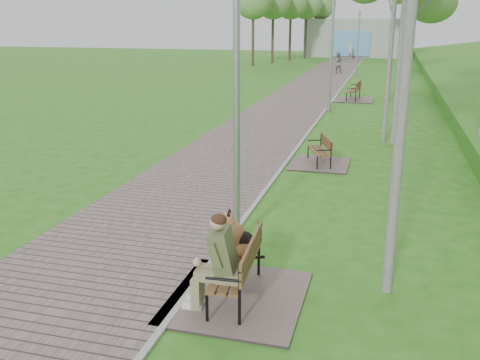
% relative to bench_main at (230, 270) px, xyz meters
% --- Properties ---
extents(ground, '(120.00, 120.00, 0.00)m').
position_rel_bench_main_xyz_m(ground, '(-0.64, 3.81, -0.47)').
color(ground, '#296517').
rests_on(ground, ground).
extents(walkway, '(3.50, 67.00, 0.04)m').
position_rel_bench_main_xyz_m(walkway, '(-2.39, 25.31, -0.45)').
color(walkway, '#61524F').
rests_on(walkway, ground).
extents(kerb, '(0.10, 67.00, 0.05)m').
position_rel_bench_main_xyz_m(kerb, '(-0.64, 25.31, -0.45)').
color(kerb, '#999993').
rests_on(kerb, ground).
extents(building_north, '(10.00, 5.20, 4.00)m').
position_rel_bench_main_xyz_m(building_north, '(-2.14, 54.78, 1.52)').
color(building_north, '#9E9E99').
rests_on(building_north, ground).
extents(bench_main, '(1.92, 2.14, 1.68)m').
position_rel_bench_main_xyz_m(bench_main, '(0.00, 0.00, 0.00)').
color(bench_main, '#61524F').
rests_on(bench_main, ground).
extents(bench_second, '(1.60, 1.77, 0.98)m').
position_rel_bench_main_xyz_m(bench_second, '(0.28, 7.99, -0.29)').
color(bench_second, '#61524F').
rests_on(bench_second, ground).
extents(bench_third, '(1.96, 2.17, 1.20)m').
position_rel_bench_main_xyz_m(bench_third, '(0.34, 21.00, -0.25)').
color(bench_third, '#61524F').
rests_on(bench_third, ground).
extents(lamp_post_near, '(0.20, 0.20, 5.24)m').
position_rel_bench_main_xyz_m(lamp_post_near, '(-0.48, 2.08, 1.98)').
color(lamp_post_near, '#989BA0').
rests_on(lamp_post_near, ground).
extents(lamp_post_second, '(0.21, 0.21, 5.49)m').
position_rel_bench_main_xyz_m(lamp_post_second, '(-0.47, 17.12, 2.09)').
color(lamp_post_second, '#989BA0').
rests_on(lamp_post_second, ground).
extents(lamp_post_third, '(0.17, 0.17, 4.49)m').
position_rel_bench_main_xyz_m(lamp_post_third, '(-0.27, 32.90, 1.63)').
color(lamp_post_third, '#989BA0').
rests_on(lamp_post_third, ground).
extents(pedestrian_near, '(0.66, 0.50, 1.62)m').
position_rel_bench_main_xyz_m(pedestrian_near, '(-2.03, 50.92, 0.34)').
color(pedestrian_near, beige).
rests_on(pedestrian_near, ground).
extents(pedestrian_far, '(0.92, 0.81, 1.57)m').
position_rel_bench_main_xyz_m(pedestrian_far, '(-1.81, 34.79, 0.31)').
color(pedestrian_far, gray).
rests_on(pedestrian_far, ground).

